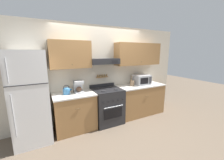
# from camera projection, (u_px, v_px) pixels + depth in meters

# --- Properties ---
(ground_plane) EXTENTS (16.00, 16.00, 0.00)m
(ground_plane) POSITION_uv_depth(u_px,v_px,m) (112.00, 127.00, 3.48)
(ground_plane) COLOR brown
(wall_back) EXTENTS (5.20, 0.46, 2.55)m
(wall_back) POSITION_uv_depth(u_px,v_px,m) (105.00, 67.00, 3.78)
(wall_back) COLOR beige
(wall_back) RESTS_ON ground_plane
(counter_left) EXTENTS (0.95, 0.66, 0.90)m
(counter_left) POSITION_uv_depth(u_px,v_px,m) (75.00, 112.00, 3.30)
(counter_left) COLOR olive
(counter_left) RESTS_ON ground_plane
(counter_right) EXTENTS (1.47, 0.66, 0.90)m
(counter_right) POSITION_uv_depth(u_px,v_px,m) (139.00, 99.00, 4.18)
(counter_right) COLOR olive
(counter_right) RESTS_ON ground_plane
(stove_range) EXTENTS (0.73, 0.72, 0.99)m
(stove_range) POSITION_uv_depth(u_px,v_px,m) (107.00, 106.00, 3.65)
(stove_range) COLOR #232326
(stove_range) RESTS_ON ground_plane
(refrigerator) EXTENTS (0.68, 0.72, 1.89)m
(refrigerator) POSITION_uv_depth(u_px,v_px,m) (31.00, 98.00, 2.77)
(refrigerator) COLOR white
(refrigerator) RESTS_ON ground_plane
(tea_kettle) EXTENTS (0.20, 0.16, 0.22)m
(tea_kettle) POSITION_uv_depth(u_px,v_px,m) (67.00, 91.00, 3.16)
(tea_kettle) COLOR teal
(tea_kettle) RESTS_ON counter_left
(coffee_maker) EXTENTS (0.21, 0.25, 0.29)m
(coffee_maker) POSITION_uv_depth(u_px,v_px,m) (78.00, 86.00, 3.30)
(coffee_maker) COLOR #ADAFB5
(coffee_maker) RESTS_ON counter_left
(microwave) EXTENTS (0.47, 0.40, 0.29)m
(microwave) POSITION_uv_depth(u_px,v_px,m) (141.00, 80.00, 4.15)
(microwave) COLOR #ADAFB5
(microwave) RESTS_ON counter_right
(utensil_crock) EXTENTS (0.13, 0.13, 0.30)m
(utensil_crock) POSITION_uv_depth(u_px,v_px,m) (132.00, 83.00, 3.99)
(utensil_crock) COLOR #8E7051
(utensil_crock) RESTS_ON counter_right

